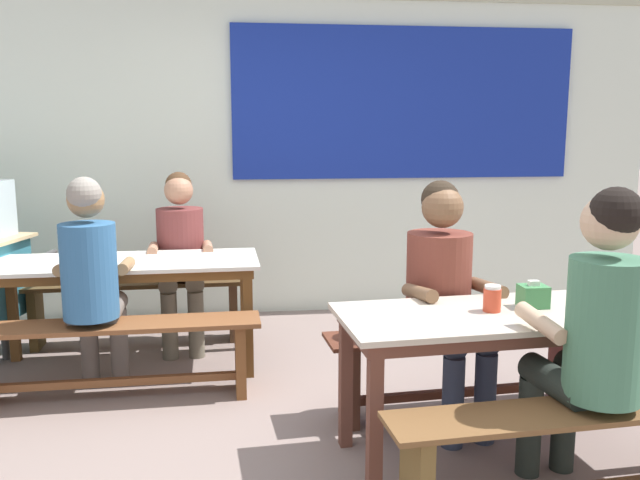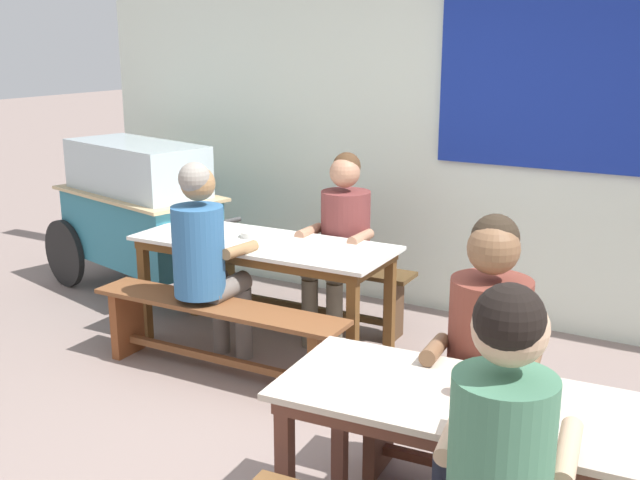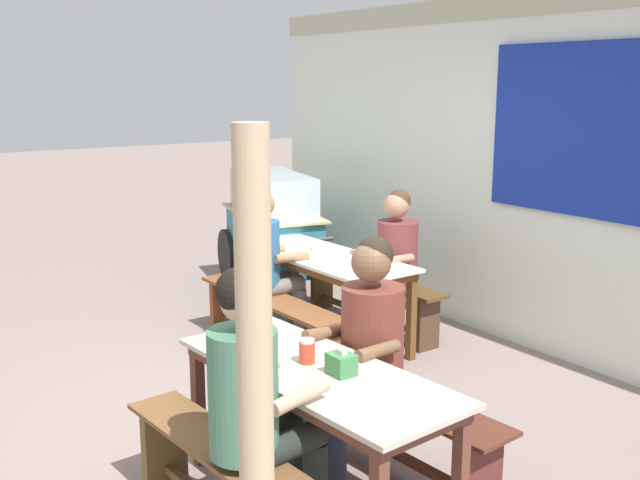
% 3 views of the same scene
% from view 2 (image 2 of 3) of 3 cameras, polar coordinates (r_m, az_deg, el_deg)
% --- Properties ---
extents(ground_plane, '(40.00, 40.00, 0.00)m').
position_cam_2_polar(ground_plane, '(3.93, -1.13, -16.05)').
color(ground_plane, gray).
extents(backdrop_wall, '(6.72, 0.23, 2.81)m').
position_cam_2_polar(backdrop_wall, '(5.58, 12.36, 9.01)').
color(backdrop_wall, silver).
rests_on(backdrop_wall, ground_plane).
extents(dining_table_far, '(1.75, 0.71, 0.73)m').
position_cam_2_polar(dining_table_far, '(5.02, -4.23, -0.93)').
color(dining_table_far, white).
rests_on(dining_table_far, ground_plane).
extents(dining_table_near, '(1.65, 0.76, 0.73)m').
position_cam_2_polar(dining_table_near, '(2.96, 12.61, -13.01)').
color(dining_table_near, beige).
rests_on(dining_table_near, ground_plane).
extents(bench_far_back, '(1.66, 0.31, 0.47)m').
position_cam_2_polar(bench_far_back, '(5.54, -1.23, -2.99)').
color(bench_far_back, '#4F391E').
rests_on(bench_far_back, ground_plane).
extents(bench_far_front, '(1.69, 0.34, 0.47)m').
position_cam_2_polar(bench_far_front, '(4.71, -7.61, -6.43)').
color(bench_far_front, brown).
rests_on(bench_far_front, ground_plane).
extents(bench_near_back, '(1.54, 0.42, 0.47)m').
position_cam_2_polar(bench_near_back, '(3.58, 14.31, -14.29)').
color(bench_near_back, '#562A1C').
rests_on(bench_near_back, ground_plane).
extents(food_cart, '(1.89, 1.07, 1.22)m').
position_cam_2_polar(food_cart, '(6.25, -13.39, 2.40)').
color(food_cart, teal).
rests_on(food_cart, ground_plane).
extents(person_center_facing, '(0.47, 0.60, 1.27)m').
position_cam_2_polar(person_center_facing, '(5.21, 1.57, 0.50)').
color(person_center_facing, '#696352').
rests_on(person_center_facing, ground_plane).
extents(person_right_near_table, '(0.50, 0.61, 1.31)m').
position_cam_2_polar(person_right_near_table, '(3.35, 12.22, -7.66)').
color(person_right_near_table, '#30384E').
rests_on(person_right_near_table, ground_plane).
extents(person_near_front, '(0.46, 0.57, 1.36)m').
position_cam_2_polar(person_near_front, '(2.48, 13.45, -15.50)').
color(person_near_front, '#232A25').
rests_on(person_near_front, ground_plane).
extents(person_left_back_turned, '(0.42, 0.53, 1.32)m').
position_cam_2_polar(person_left_back_turned, '(4.69, -8.49, -0.98)').
color(person_left_back_turned, '#6B635D').
rests_on(person_left_back_turned, ground_plane).
extents(tissue_box, '(0.13, 0.11, 0.13)m').
position_cam_2_polar(tissue_box, '(2.92, 15.75, -10.73)').
color(tissue_box, '#3E824B').
rests_on(tissue_box, dining_table_near).
extents(condiment_jar, '(0.08, 0.08, 0.12)m').
position_cam_2_polar(condiment_jar, '(2.93, 11.21, -10.21)').
color(condiment_jar, '#D14229').
rests_on(condiment_jar, dining_table_near).
extents(soup_bowl, '(0.16, 0.16, 0.04)m').
position_cam_2_polar(soup_bowl, '(5.10, -5.02, 0.44)').
color(soup_bowl, silver).
rests_on(soup_bowl, dining_table_far).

